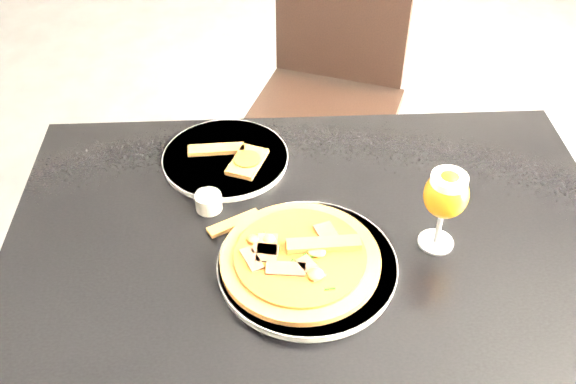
{
  "coord_description": "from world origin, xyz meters",
  "views": [
    {
      "loc": [
        0.26,
        -0.95,
        1.65
      ],
      "look_at": [
        0.23,
        -0.04,
        0.83
      ],
      "focal_mm": 40.0,
      "sensor_mm": 36.0,
      "label": 1
    }
  ],
  "objects_px": {
    "chair_far": "(328,93)",
    "beer_glass": "(446,195)",
    "dining_table": "(312,266)",
    "pizza": "(301,258)"
  },
  "relations": [
    {
      "from": "dining_table",
      "to": "pizza",
      "type": "xyz_separation_m",
      "value": [
        -0.02,
        -0.08,
        0.12
      ]
    },
    {
      "from": "beer_glass",
      "to": "chair_far",
      "type": "bearing_deg",
      "value": 102.43
    },
    {
      "from": "dining_table",
      "to": "pizza",
      "type": "bearing_deg",
      "value": -109.58
    },
    {
      "from": "pizza",
      "to": "beer_glass",
      "type": "bearing_deg",
      "value": 15.69
    },
    {
      "from": "chair_far",
      "to": "dining_table",
      "type": "bearing_deg",
      "value": -76.9
    },
    {
      "from": "chair_far",
      "to": "beer_glass",
      "type": "bearing_deg",
      "value": -61.3
    },
    {
      "from": "chair_far",
      "to": "beer_glass",
      "type": "height_order",
      "value": "chair_far"
    },
    {
      "from": "dining_table",
      "to": "beer_glass",
      "type": "height_order",
      "value": "beer_glass"
    },
    {
      "from": "pizza",
      "to": "beer_glass",
      "type": "height_order",
      "value": "beer_glass"
    },
    {
      "from": "chair_far",
      "to": "beer_glass",
      "type": "relative_size",
      "value": 5.57
    }
  ]
}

